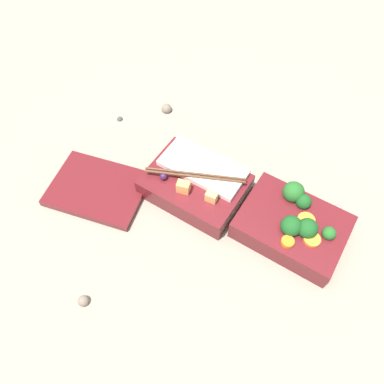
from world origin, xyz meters
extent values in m
plane|color=gray|center=(0.00, 0.00, 0.00)|extent=(3.00, 3.00, 0.00)
cube|color=maroon|center=(-0.11, 0.01, 0.02)|extent=(0.20, 0.15, 0.05)
sphere|color=#19511E|center=(-0.11, -0.04, 0.06)|extent=(0.03, 0.03, 0.03)
sphere|color=#236023|center=(-0.08, -0.05, 0.06)|extent=(0.04, 0.04, 0.04)
sphere|color=#236023|center=(-0.17, 0.00, 0.05)|extent=(0.03, 0.03, 0.03)
sphere|color=#19511E|center=(-0.11, 0.03, 0.06)|extent=(0.04, 0.04, 0.04)
sphere|color=#19511E|center=(-0.14, 0.01, 0.06)|extent=(0.04, 0.04, 0.04)
cylinder|color=orange|center=(-0.13, -0.01, 0.05)|extent=(0.05, 0.05, 0.01)
cylinder|color=orange|center=(-0.12, 0.06, 0.05)|extent=(0.03, 0.03, 0.01)
cylinder|color=orange|center=(-0.12, 0.02, 0.05)|extent=(0.04, 0.04, 0.01)
cylinder|color=orange|center=(-0.15, 0.03, 0.05)|extent=(0.04, 0.04, 0.01)
cube|color=maroon|center=(0.10, 0.02, 0.02)|extent=(0.20, 0.15, 0.05)
cube|color=white|center=(0.10, -0.01, 0.05)|extent=(0.18, 0.09, 0.01)
cube|color=#EAB266|center=(0.05, 0.05, 0.06)|extent=(0.02, 0.02, 0.02)
cube|color=#F4A356|center=(0.11, 0.06, 0.06)|extent=(0.03, 0.02, 0.03)
sphere|color=#381942|center=(0.16, 0.06, 0.06)|extent=(0.02, 0.02, 0.02)
cylinder|color=#56331E|center=(0.10, 0.02, 0.06)|extent=(0.19, 0.09, 0.01)
cylinder|color=#56331E|center=(0.10, 0.03, 0.06)|extent=(0.19, 0.09, 0.01)
cube|color=maroon|center=(0.28, 0.13, 0.01)|extent=(0.23, 0.19, 0.02)
sphere|color=#474442|center=(0.38, -0.06, 0.00)|extent=(0.01, 0.01, 0.01)
sphere|color=#7A6B5B|center=(0.15, 0.33, 0.01)|extent=(0.02, 0.02, 0.02)
sphere|color=gray|center=(-0.17, -0.10, 0.00)|extent=(0.02, 0.02, 0.02)
sphere|color=#7A6B5B|center=(0.29, -0.15, 0.01)|extent=(0.03, 0.03, 0.03)
camera|label=1|loc=(-0.13, 0.40, 0.67)|focal=35.00mm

